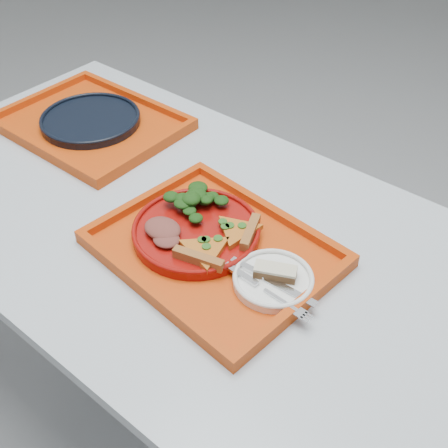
{
  "coord_description": "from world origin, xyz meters",
  "views": [
    {
      "loc": [
        0.61,
        -0.65,
        1.53
      ],
      "look_at": [
        0.05,
        0.02,
        0.78
      ],
      "focal_mm": 45.0,
      "sensor_mm": 36.0,
      "label": 1
    }
  ],
  "objects_px": {
    "dinner_plate": "(196,232)",
    "dessert_bar": "(275,272)",
    "tray_main": "(214,252)",
    "navy_plate": "(91,121)",
    "tray_far": "(91,125)"
  },
  "relations": [
    {
      "from": "tray_main",
      "to": "dessert_bar",
      "type": "height_order",
      "value": "dessert_bar"
    },
    {
      "from": "tray_main",
      "to": "tray_far",
      "type": "distance_m",
      "value": 0.59
    },
    {
      "from": "tray_main",
      "to": "navy_plate",
      "type": "bearing_deg",
      "value": 169.25
    },
    {
      "from": "tray_far",
      "to": "dinner_plate",
      "type": "xyz_separation_m",
      "value": [
        0.51,
        -0.15,
        0.02
      ]
    },
    {
      "from": "tray_main",
      "to": "dinner_plate",
      "type": "xyz_separation_m",
      "value": [
        -0.06,
        0.01,
        0.02
      ]
    },
    {
      "from": "tray_main",
      "to": "dinner_plate",
      "type": "relative_size",
      "value": 1.73
    },
    {
      "from": "dessert_bar",
      "to": "tray_main",
      "type": "bearing_deg",
      "value": 157.17
    },
    {
      "from": "dessert_bar",
      "to": "dinner_plate",
      "type": "bearing_deg",
      "value": 153.45
    },
    {
      "from": "dinner_plate",
      "to": "dessert_bar",
      "type": "relative_size",
      "value": 3.1
    },
    {
      "from": "tray_main",
      "to": "tray_far",
      "type": "height_order",
      "value": "same"
    },
    {
      "from": "tray_far",
      "to": "dessert_bar",
      "type": "relative_size",
      "value": 5.36
    },
    {
      "from": "dessert_bar",
      "to": "tray_far",
      "type": "bearing_deg",
      "value": 141.7
    },
    {
      "from": "tray_main",
      "to": "tray_far",
      "type": "xyz_separation_m",
      "value": [
        -0.57,
        0.16,
        0.0
      ]
    },
    {
      "from": "dinner_plate",
      "to": "navy_plate",
      "type": "height_order",
      "value": "dinner_plate"
    },
    {
      "from": "tray_main",
      "to": "dessert_bar",
      "type": "bearing_deg",
      "value": 8.44
    }
  ]
}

